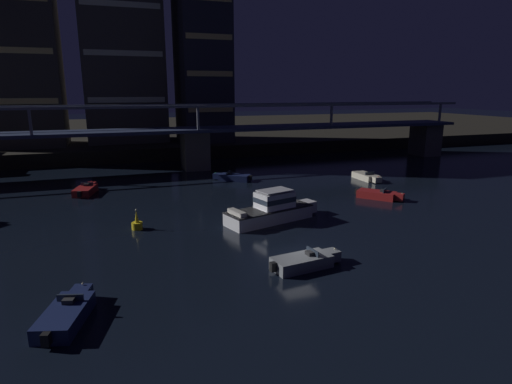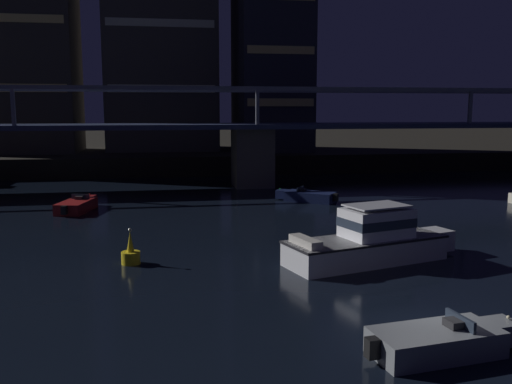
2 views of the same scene
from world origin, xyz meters
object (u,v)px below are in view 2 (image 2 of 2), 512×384
river_bridge (252,140)px  speedboat_mid_right (442,341)px  tower_central (271,29)px  speedboat_mid_left (307,196)px  cabin_cruiser_near_left (371,240)px  channel_buoy (131,254)px  speedboat_near_center (78,205)px

river_bridge → speedboat_mid_right: size_ratio=17.03×
tower_central → speedboat_mid_right: 57.80m
speedboat_mid_left → speedboat_mid_right: (-3.24, -27.99, 0.00)m
speedboat_mid_left → speedboat_mid_right: size_ratio=0.90×
cabin_cruiser_near_left → speedboat_mid_left: (1.53, 17.77, -0.64)m
cabin_cruiser_near_left → speedboat_mid_left: size_ratio=1.99×
cabin_cruiser_near_left → channel_buoy: 11.67m
cabin_cruiser_near_left → speedboat_near_center: (-16.13, 16.45, -0.64)m
river_bridge → speedboat_near_center: 18.91m
speedboat_mid_right → river_bridge: bearing=89.5°
tower_central → channel_buoy: (-15.36, -43.31, -16.73)m
river_bridge → tower_central: 22.06m
tower_central → speedboat_near_center: bearing=-125.1°
river_bridge → speedboat_mid_left: (2.91, -9.79, -4.06)m
river_bridge → speedboat_mid_right: river_bridge is taller
tower_central → channel_buoy: tower_central is taller
cabin_cruiser_near_left → speedboat_near_center: bearing=134.4°
tower_central → cabin_cruiser_near_left: 47.79m
speedboat_near_center → speedboat_mid_left: same height
speedboat_mid_right → cabin_cruiser_near_left: bearing=80.5°
speedboat_mid_right → channel_buoy: size_ratio=2.97×
speedboat_mid_left → speedboat_mid_right: bearing=-96.6°
cabin_cruiser_near_left → speedboat_mid_right: (-1.70, -10.22, -0.64)m
speedboat_mid_left → river_bridge: bearing=106.6°
cabin_cruiser_near_left → speedboat_mid_left: cabin_cruiser_near_left is taller
tower_central → speedboat_near_center: 38.52m
river_bridge → speedboat_mid_right: bearing=-90.5°
speedboat_mid_left → speedboat_mid_right: 28.18m
speedboat_near_center → speedboat_mid_left: (17.66, 1.32, 0.00)m
river_bridge → speedboat_near_center: size_ratio=17.14×
speedboat_mid_left → channel_buoy: channel_buoy is taller
speedboat_near_center → speedboat_mid_left: 17.71m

